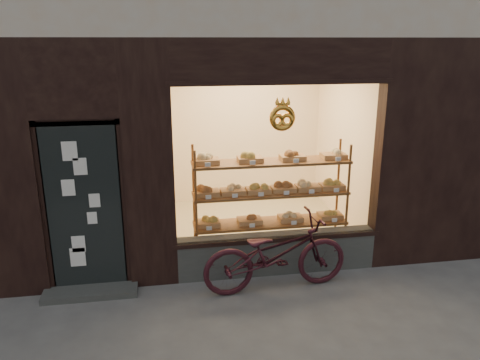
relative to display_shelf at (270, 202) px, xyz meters
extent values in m
cube|color=#303432|center=(0.00, -0.42, -0.60)|extent=(2.70, 0.25, 0.55)
cube|color=black|center=(-2.45, -0.49, 0.23)|extent=(0.90, 0.04, 2.15)
cube|color=#303432|center=(-2.45, -0.65, -0.83)|extent=(1.15, 0.35, 0.08)
torus|color=gold|center=(0.00, -0.53, 1.28)|extent=(0.33, 0.07, 0.33)
cube|color=brown|center=(0.00, 0.00, -0.82)|extent=(2.20, 0.45, 0.04)
cube|color=brown|center=(0.00, 0.00, -0.32)|extent=(2.20, 0.45, 0.03)
cube|color=brown|center=(0.00, 0.00, 0.13)|extent=(2.20, 0.45, 0.04)
cube|color=brown|center=(0.00, 0.00, 0.58)|extent=(2.20, 0.45, 0.04)
cylinder|color=brown|center=(-1.07, -0.19, -0.02)|extent=(0.04, 0.04, 1.70)
cylinder|color=brown|center=(1.07, -0.19, -0.02)|extent=(0.04, 0.04, 1.70)
cylinder|color=brown|center=(-1.07, 0.20, -0.02)|extent=(0.04, 0.04, 1.70)
cylinder|color=brown|center=(1.07, 0.20, -0.02)|extent=(0.04, 0.04, 1.70)
cube|color=#9E6A44|center=(-0.90, 0.00, -0.27)|extent=(0.34, 0.24, 0.07)
sphere|color=#AE8D45|center=(-0.90, 0.00, -0.18)|extent=(0.11, 0.11, 0.11)
cube|color=silver|center=(-0.90, -0.18, -0.27)|extent=(0.07, 0.01, 0.05)
cube|color=#9E6A44|center=(-0.30, 0.00, -0.27)|extent=(0.34, 0.24, 0.07)
sphere|color=brown|center=(-0.30, 0.00, -0.18)|extent=(0.11, 0.11, 0.11)
cube|color=silver|center=(-0.30, -0.18, -0.27)|extent=(0.08, 0.01, 0.05)
cube|color=#9E6A44|center=(0.30, 0.00, -0.27)|extent=(0.34, 0.24, 0.07)
sphere|color=#E3B17C|center=(0.30, 0.00, -0.18)|extent=(0.11, 0.11, 0.11)
cube|color=silver|center=(0.30, -0.18, -0.27)|extent=(0.07, 0.01, 0.05)
cube|color=#9E6A44|center=(0.90, 0.00, -0.27)|extent=(0.34, 0.24, 0.07)
sphere|color=#AE8D45|center=(0.90, 0.00, -0.18)|extent=(0.11, 0.11, 0.11)
cube|color=silver|center=(0.90, -0.18, -0.27)|extent=(0.08, 0.01, 0.05)
cube|color=#9E6A44|center=(-0.90, 0.00, 0.18)|extent=(0.34, 0.24, 0.07)
sphere|color=brown|center=(-0.90, 0.00, 0.27)|extent=(0.11, 0.11, 0.11)
cube|color=silver|center=(-0.90, -0.18, 0.18)|extent=(0.07, 0.01, 0.06)
cube|color=#9E6A44|center=(-0.54, 0.00, 0.18)|extent=(0.34, 0.24, 0.07)
sphere|color=#E3B17C|center=(-0.54, 0.00, 0.27)|extent=(0.11, 0.11, 0.11)
cube|color=silver|center=(-0.54, -0.18, 0.18)|extent=(0.08, 0.01, 0.06)
cube|color=#9E6A44|center=(-0.18, 0.00, 0.18)|extent=(0.34, 0.24, 0.07)
sphere|color=#AE8D45|center=(-0.18, 0.00, 0.27)|extent=(0.11, 0.11, 0.11)
cube|color=silver|center=(-0.18, -0.18, 0.18)|extent=(0.07, 0.01, 0.06)
cube|color=#9E6A44|center=(0.18, 0.00, 0.18)|extent=(0.34, 0.24, 0.07)
sphere|color=brown|center=(0.18, 0.00, 0.27)|extent=(0.11, 0.11, 0.11)
cube|color=silver|center=(0.18, -0.18, 0.18)|extent=(0.07, 0.01, 0.06)
cube|color=#9E6A44|center=(0.54, 0.00, 0.18)|extent=(0.34, 0.24, 0.07)
sphere|color=#E3B17C|center=(0.54, 0.00, 0.27)|extent=(0.11, 0.11, 0.11)
cube|color=silver|center=(0.54, -0.18, 0.18)|extent=(0.08, 0.01, 0.06)
cube|color=#9E6A44|center=(0.90, 0.00, 0.18)|extent=(0.34, 0.24, 0.07)
sphere|color=#AE8D45|center=(0.90, 0.00, 0.27)|extent=(0.11, 0.11, 0.11)
cube|color=silver|center=(0.90, -0.18, 0.18)|extent=(0.08, 0.01, 0.06)
cube|color=#9E6A44|center=(-0.90, 0.00, 0.63)|extent=(0.34, 0.24, 0.07)
sphere|color=#E3B17C|center=(-0.90, 0.00, 0.72)|extent=(0.11, 0.11, 0.11)
cube|color=silver|center=(-0.90, -0.18, 0.63)|extent=(0.07, 0.01, 0.06)
cube|color=#9E6A44|center=(-0.30, 0.00, 0.63)|extent=(0.34, 0.24, 0.07)
sphere|color=#AE8D45|center=(-0.30, 0.00, 0.72)|extent=(0.11, 0.11, 0.11)
cube|color=silver|center=(-0.30, -0.18, 0.63)|extent=(0.08, 0.01, 0.06)
cube|color=#9E6A44|center=(0.30, 0.00, 0.63)|extent=(0.34, 0.24, 0.07)
sphere|color=brown|center=(0.30, 0.00, 0.72)|extent=(0.11, 0.11, 0.11)
cube|color=silver|center=(0.30, -0.18, 0.63)|extent=(0.07, 0.01, 0.06)
cube|color=#9E6A44|center=(0.90, 0.00, 0.63)|extent=(0.34, 0.24, 0.07)
sphere|color=#E3B17C|center=(0.90, 0.00, 0.72)|extent=(0.11, 0.11, 0.11)
cube|color=silver|center=(0.90, -0.18, 0.63)|extent=(0.08, 0.01, 0.06)
imported|color=black|center=(-0.13, -0.88, -0.38)|extent=(1.92, 0.80, 0.98)
camera|label=1|loc=(-1.48, -6.09, 2.20)|focal=35.00mm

